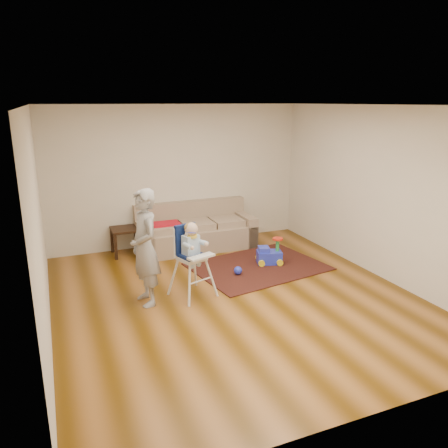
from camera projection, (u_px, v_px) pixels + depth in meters
name	position (u px, v px, depth m)	size (l,w,h in m)	color
ground	(234.00, 297.00, 6.36)	(5.50, 5.50, 0.00)	#523206
room_envelope	(221.00, 164.00, 6.31)	(5.04, 5.52, 2.72)	silver
sofa	(196.00, 227.00, 8.36)	(2.23, 0.93, 0.86)	gray
side_table	(126.00, 241.00, 8.07)	(0.50, 0.50, 0.50)	black
area_rug	(258.00, 266.00, 7.51)	(2.14, 1.61, 0.02)	black
ride_on_toy	(269.00, 251.00, 7.57)	(0.42, 0.30, 0.46)	blue
toy_ball	(238.00, 270.00, 7.12)	(0.14, 0.14, 0.14)	blue
high_chair	(192.00, 261.00, 6.26)	(0.66, 0.66, 1.12)	silver
adult	(145.00, 248.00, 5.96)	(0.60, 0.39, 1.63)	gray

